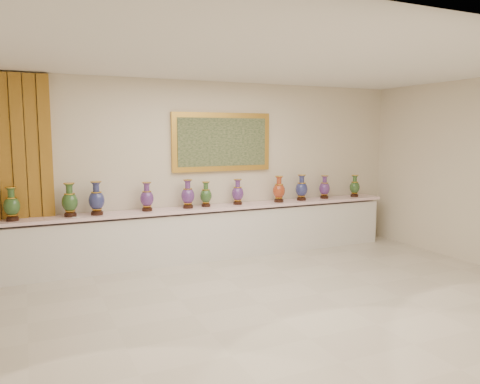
% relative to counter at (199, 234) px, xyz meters
% --- Properties ---
extents(ground, '(8.00, 8.00, 0.00)m').
position_rel_counter_xyz_m(ground, '(0.00, -2.27, -0.44)').
color(ground, beige).
rests_on(ground, ground).
extents(room, '(8.00, 8.00, 8.00)m').
position_rel_counter_xyz_m(room, '(-2.46, 0.17, 1.14)').
color(room, beige).
rests_on(room, ground).
extents(counter, '(7.28, 0.48, 0.90)m').
position_rel_counter_xyz_m(counter, '(0.00, 0.00, 0.00)').
color(counter, white).
rests_on(counter, ground).
extents(vase_1, '(0.29, 0.29, 0.48)m').
position_rel_counter_xyz_m(vase_1, '(-2.80, -0.04, 0.68)').
color(vase_1, black).
rests_on(vase_1, counter).
extents(vase_2, '(0.27, 0.27, 0.50)m').
position_rel_counter_xyz_m(vase_2, '(-2.03, -0.03, 0.69)').
color(vase_2, black).
rests_on(vase_2, counter).
extents(vase_3, '(0.28, 0.28, 0.51)m').
position_rel_counter_xyz_m(vase_3, '(-1.65, -0.06, 0.69)').
color(vase_3, black).
rests_on(vase_3, counter).
extents(vase_4, '(0.23, 0.23, 0.46)m').
position_rel_counter_xyz_m(vase_4, '(-0.87, -0.01, 0.67)').
color(vase_4, black).
rests_on(vase_4, counter).
extents(vase_5, '(0.24, 0.24, 0.47)m').
position_rel_counter_xyz_m(vase_5, '(-0.19, -0.01, 0.68)').
color(vase_5, black).
rests_on(vase_5, counter).
extents(vase_6, '(0.25, 0.25, 0.42)m').
position_rel_counter_xyz_m(vase_6, '(0.13, 0.01, 0.65)').
color(vase_6, black).
rests_on(vase_6, counter).
extents(vase_7, '(0.26, 0.26, 0.44)m').
position_rel_counter_xyz_m(vase_7, '(0.72, 0.01, 0.66)').
color(vase_7, black).
rests_on(vase_7, counter).
extents(vase_8, '(0.26, 0.26, 0.47)m').
position_rel_counter_xyz_m(vase_8, '(1.50, -0.05, 0.68)').
color(vase_8, black).
rests_on(vase_8, counter).
extents(vase_9, '(0.29, 0.29, 0.47)m').
position_rel_counter_xyz_m(vase_9, '(1.99, -0.03, 0.68)').
color(vase_9, black).
rests_on(vase_9, counter).
extents(vase_10, '(0.26, 0.26, 0.44)m').
position_rel_counter_xyz_m(vase_10, '(2.52, 0.01, 0.66)').
color(vase_10, black).
rests_on(vase_10, counter).
extents(vase_11, '(0.21, 0.21, 0.42)m').
position_rel_counter_xyz_m(vase_11, '(3.19, -0.04, 0.65)').
color(vase_11, black).
rests_on(vase_11, counter).
extents(label_card, '(0.10, 0.06, 0.00)m').
position_rel_counter_xyz_m(label_card, '(-1.96, -0.14, 0.47)').
color(label_card, white).
rests_on(label_card, counter).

